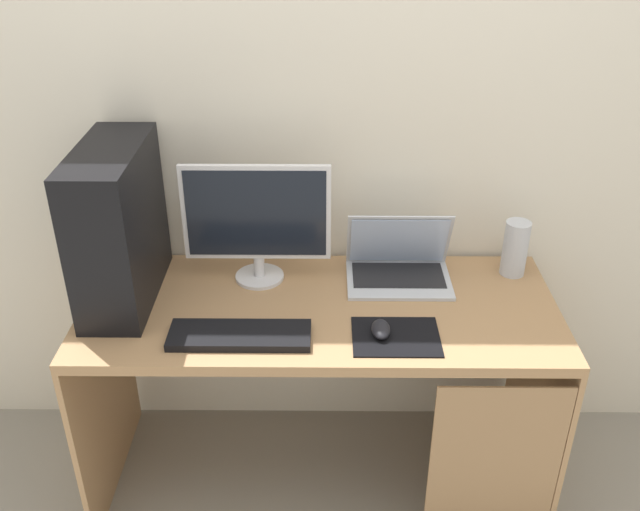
{
  "coord_description": "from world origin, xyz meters",
  "views": [
    {
      "loc": [
        0.02,
        -1.87,
        1.98
      ],
      "look_at": [
        0.0,
        0.0,
        0.93
      ],
      "focal_mm": 39.26,
      "sensor_mm": 36.0,
      "label": 1
    }
  ],
  "objects_px": {
    "pc_tower": "(118,225)",
    "mouse_left": "(381,329)",
    "monitor": "(257,220)",
    "keyboard": "(240,335)",
    "laptop": "(399,265)",
    "speaker": "(515,248)"
  },
  "relations": [
    {
      "from": "laptop",
      "to": "keyboard",
      "type": "relative_size",
      "value": 0.83
    },
    {
      "from": "monitor",
      "to": "keyboard",
      "type": "xyz_separation_m",
      "value": [
        -0.03,
        -0.34,
        -0.21
      ]
    },
    {
      "from": "laptop",
      "to": "keyboard",
      "type": "xyz_separation_m",
      "value": [
        -0.5,
        -0.35,
        -0.04
      ]
    },
    {
      "from": "laptop",
      "to": "keyboard",
      "type": "distance_m",
      "value": 0.61
    },
    {
      "from": "monitor",
      "to": "speaker",
      "type": "height_order",
      "value": "monitor"
    },
    {
      "from": "monitor",
      "to": "speaker",
      "type": "relative_size",
      "value": 2.47
    },
    {
      "from": "laptop",
      "to": "mouse_left",
      "type": "relative_size",
      "value": 3.61
    },
    {
      "from": "pc_tower",
      "to": "keyboard",
      "type": "xyz_separation_m",
      "value": [
        0.39,
        -0.24,
        -0.24
      ]
    },
    {
      "from": "laptop",
      "to": "speaker",
      "type": "distance_m",
      "value": 0.4
    },
    {
      "from": "speaker",
      "to": "pc_tower",
      "type": "bearing_deg",
      "value": -173.58
    },
    {
      "from": "speaker",
      "to": "keyboard",
      "type": "distance_m",
      "value": 0.98
    },
    {
      "from": "monitor",
      "to": "mouse_left",
      "type": "height_order",
      "value": "monitor"
    },
    {
      "from": "pc_tower",
      "to": "monitor",
      "type": "distance_m",
      "value": 0.43
    },
    {
      "from": "monitor",
      "to": "speaker",
      "type": "distance_m",
      "value": 0.87
    },
    {
      "from": "speaker",
      "to": "mouse_left",
      "type": "bearing_deg",
      "value": -142.25
    },
    {
      "from": "monitor",
      "to": "mouse_left",
      "type": "relative_size",
      "value": 4.99
    },
    {
      "from": "pc_tower",
      "to": "laptop",
      "type": "distance_m",
      "value": 0.92
    },
    {
      "from": "speaker",
      "to": "keyboard",
      "type": "height_order",
      "value": "speaker"
    },
    {
      "from": "pc_tower",
      "to": "mouse_left",
      "type": "relative_size",
      "value": 5.23
    },
    {
      "from": "monitor",
      "to": "speaker",
      "type": "xyz_separation_m",
      "value": [
        0.86,
        0.05,
        -0.12
      ]
    },
    {
      "from": "pc_tower",
      "to": "monitor",
      "type": "xyz_separation_m",
      "value": [
        0.42,
        0.1,
        -0.03
      ]
    },
    {
      "from": "keyboard",
      "to": "speaker",
      "type": "bearing_deg",
      "value": 23.47
    }
  ]
}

